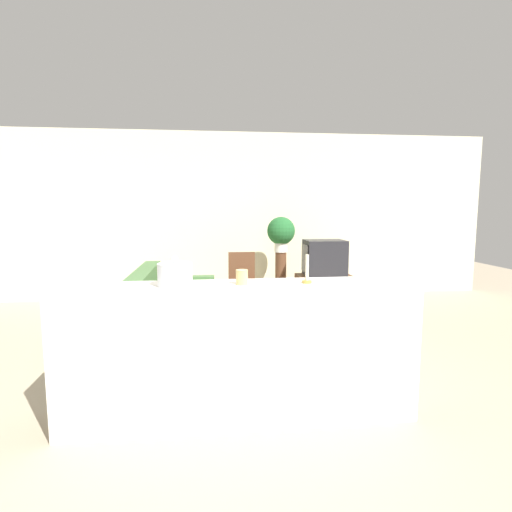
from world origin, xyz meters
name	(u,v)px	position (x,y,z in m)	size (l,w,h in m)	color
ground_plane	(236,387)	(0.00, 0.00, 0.00)	(14.00, 14.00, 0.00)	tan
wall_back	(222,216)	(0.00, 3.43, 1.35)	(9.00, 0.06, 2.70)	beige
couch	(171,315)	(-0.67, 1.38, 0.27)	(0.94, 2.02, 0.76)	#476B3D
tv_stand	(324,293)	(1.43, 2.34, 0.26)	(0.77, 0.46, 0.52)	brown
television	(324,258)	(1.42, 2.34, 0.78)	(0.58, 0.43, 0.51)	#232328
wooden_chair	(242,278)	(0.26, 2.59, 0.46)	(0.44, 0.44, 0.83)	brown
plant_stand	(281,278)	(0.88, 2.81, 0.41)	(0.17, 0.17, 0.81)	brown
potted_plant	(281,232)	(0.88, 2.81, 1.12)	(0.43, 0.43, 0.54)	white
foreground_counter	(240,352)	(0.00, -0.46, 0.48)	(2.47, 0.44, 0.97)	white
decorative_bowl	(175,274)	(-0.44, -0.46, 1.05)	(0.23, 0.23, 0.21)	silver
candle_jar	(242,277)	(0.01, -0.46, 1.02)	(0.08, 0.08, 0.10)	tan
candlestick	(307,274)	(0.48, -0.46, 1.03)	(0.07, 0.07, 0.20)	#B7933D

